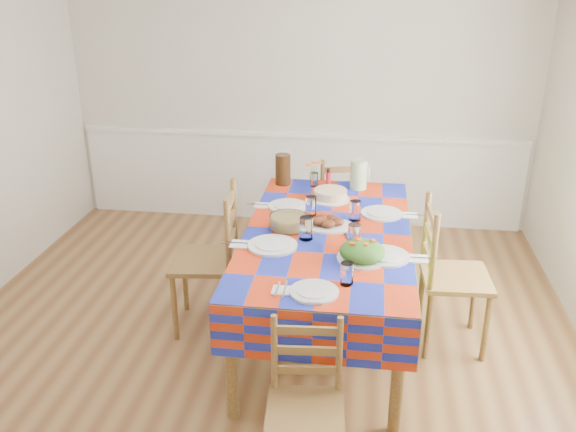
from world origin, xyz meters
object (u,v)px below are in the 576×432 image
at_px(dining_table, 328,243).
at_px(tea_pitcher, 283,169).
at_px(chair_near, 305,405).
at_px(chair_far, 339,207).
at_px(chair_right, 449,277).
at_px(meat_platter, 327,223).
at_px(green_pitcher, 359,174).
at_px(chair_left, 211,260).

distance_m(dining_table, tea_pitcher, 1.02).
relative_size(chair_near, chair_far, 0.91).
bearing_deg(chair_right, dining_table, 86.80).
xyz_separation_m(chair_far, chair_right, (0.81, -1.31, 0.05)).
bearing_deg(dining_table, chair_near, -90.14).
xyz_separation_m(chair_near, chair_far, (0.01, 2.62, 0.04)).
bearing_deg(chair_near, dining_table, 85.13).
distance_m(meat_platter, chair_near, 1.43).
bearing_deg(dining_table, tea_pitcher, 115.89).
bearing_deg(chair_right, green_pitcher, 33.30).
bearing_deg(green_pitcher, chair_far, 111.09).
bearing_deg(green_pitcher, tea_pitcher, 178.30).
height_order(green_pitcher, chair_right, chair_right).
bearing_deg(green_pitcher, dining_table, -101.37).
relative_size(tea_pitcher, chair_right, 0.24).
bearing_deg(chair_far, dining_table, 75.77).
height_order(meat_platter, chair_far, chair_far).
bearing_deg(meat_platter, chair_far, 89.09).
distance_m(dining_table, green_pitcher, 0.92).
relative_size(chair_far, chair_left, 0.89).
bearing_deg(chair_near, chair_left, 117.19).
xyz_separation_m(chair_far, chair_left, (-0.83, -1.30, 0.06)).
bearing_deg(chair_near, chair_far, 84.97).
relative_size(dining_table, tea_pitcher, 8.31).
xyz_separation_m(dining_table, green_pitcher, (0.18, 0.88, 0.21)).
bearing_deg(tea_pitcher, chair_left, -113.59).
relative_size(green_pitcher, tea_pitcher, 0.93).
bearing_deg(chair_right, chair_left, 86.69).
distance_m(dining_table, chair_right, 0.85).
xyz_separation_m(chair_near, chair_right, (0.83, 1.31, 0.09)).
xyz_separation_m(meat_platter, tea_pitcher, (-0.42, 0.83, 0.10)).
distance_m(meat_platter, tea_pitcher, 0.93).
xyz_separation_m(chair_left, chair_right, (1.64, -0.01, -0.01)).
height_order(meat_platter, chair_near, meat_platter).
height_order(green_pitcher, tea_pitcher, tea_pitcher).
bearing_deg(tea_pitcher, chair_near, -78.94).
height_order(tea_pitcher, chair_far, tea_pitcher).
height_order(meat_platter, chair_left, chair_left).
distance_m(green_pitcher, chair_right, 1.16).
xyz_separation_m(tea_pitcher, chair_near, (0.43, -2.20, -0.50)).
distance_m(meat_platter, chair_right, 0.89).
height_order(green_pitcher, chair_left, chair_left).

